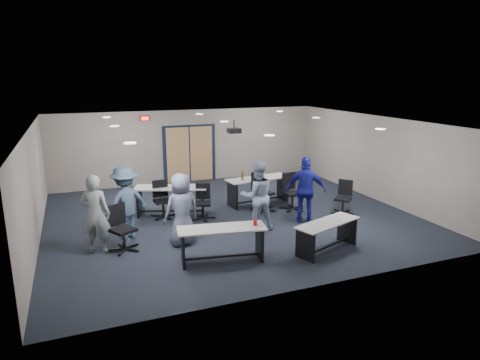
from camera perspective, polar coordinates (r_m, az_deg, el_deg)
name	(u,v)px	position (r m, az deg, el deg)	size (l,w,h in m)	color
floor	(231,216)	(12.32, -1.24, -4.89)	(10.00, 10.00, 0.00)	black
back_wall	(189,146)	(16.17, -6.80, 4.50)	(10.00, 0.04, 2.70)	gray
front_wall	(315,221)	(8.03, 9.91, -5.35)	(10.00, 0.04, 2.70)	gray
left_wall	(34,188)	(11.30, -25.82, -0.91)	(0.04, 9.00, 2.70)	gray
right_wall	(377,158)	(14.42, 17.75, 2.79)	(0.04, 9.00, 2.70)	gray
ceiling	(230,122)	(11.73, -1.31, 7.70)	(10.00, 9.00, 0.04)	white
double_door	(190,154)	(16.19, -6.73, 3.44)	(2.00, 0.07, 2.20)	black
exit_sign	(145,118)	(15.65, -12.59, 8.02)	(0.32, 0.07, 0.18)	black
ceiling_projector	(234,130)	(12.33, -0.79, 6.63)	(0.35, 0.32, 0.37)	black
ceiling_can_lights	(227,122)	(11.96, -1.73, 7.68)	(6.24, 5.74, 0.02)	white
table_front_left	(222,238)	(9.33, -2.40, -7.75)	(1.98, 0.95, 0.90)	#A5A29B
table_front_right	(327,231)	(10.07, 11.57, -6.70)	(1.81, 1.11, 0.70)	#A5A29B
table_back_left	(171,196)	(12.47, -9.19, -2.09)	(2.17, 1.32, 0.83)	#A5A29B
table_back_right	(258,186)	(13.38, 2.43, -0.79)	(2.11, 0.90, 1.14)	#A5A29B
chair_back_a	(163,200)	(12.27, -10.25, -2.60)	(0.66, 0.66, 1.06)	black
chair_back_b	(203,202)	(12.02, -4.99, -2.95)	(0.62, 0.62, 0.99)	black
chair_back_c	(263,192)	(12.72, 3.09, -1.57)	(0.73, 0.73, 1.16)	black
chair_back_d	(293,192)	(12.88, 7.03, -1.59)	(0.69, 0.69, 1.10)	black
chair_loose_left	(123,228)	(10.21, -15.31, -6.24)	(0.68, 0.68, 1.08)	black
chair_loose_right	(343,198)	(12.77, 13.60, -2.29)	(0.62, 0.62, 0.98)	black
person_gray	(95,214)	(10.17, -18.73, -4.33)	(0.67, 0.44, 1.83)	gray
person_plaid	(182,209)	(10.21, -7.80, -3.88)	(0.85, 0.56, 1.75)	slate
person_lightblue	(257,196)	(11.06, 2.31, -2.13)	(0.89, 0.69, 1.83)	#97ACC8
person_navy	(306,190)	(11.74, 8.77, -1.34)	(1.07, 0.45, 1.83)	navy
person_back	(125,203)	(10.83, -15.06, -2.96)	(1.18, 0.68, 1.83)	#425977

